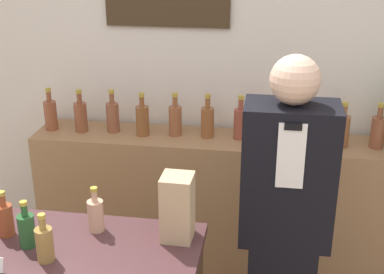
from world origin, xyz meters
name	(u,v)px	position (x,y,z in m)	size (l,w,h in m)	color
back_wall	(214,53)	(0.00, 2.00, 1.35)	(5.20, 0.09, 2.70)	silver
back_shelf	(230,207)	(0.14, 1.76, 0.45)	(2.37, 0.36, 0.90)	#9E754C
shopkeeper	(284,228)	(0.44, 0.99, 0.80)	(0.40, 0.25, 1.59)	black
paper_bag	(177,207)	(0.01, 0.67, 1.04)	(0.13, 0.13, 0.27)	tan
counter_bottle_2	(5,219)	(-0.68, 0.59, 0.98)	(0.07, 0.07, 0.20)	brown
counter_bottle_3	(27,229)	(-0.56, 0.52, 0.98)	(0.07, 0.07, 0.20)	#245429
counter_bottle_4	(45,243)	(-0.45, 0.44, 0.98)	(0.07, 0.07, 0.20)	olive
counter_bottle_5	(96,214)	(-0.33, 0.68, 0.98)	(0.07, 0.07, 0.20)	tan
shelf_bottle_0	(51,114)	(-0.97, 1.75, 1.00)	(0.08, 0.08, 0.26)	brown
shelf_bottle_1	(81,116)	(-0.78, 1.75, 1.00)	(0.08, 0.08, 0.26)	brown
shelf_bottle_2	(113,116)	(-0.58, 1.78, 1.00)	(0.08, 0.08, 0.26)	brown
shelf_bottle_3	(142,120)	(-0.39, 1.74, 1.00)	(0.08, 0.08, 0.26)	brown
shelf_bottle_4	(175,120)	(-0.20, 1.77, 1.00)	(0.08, 0.08, 0.26)	brown
shelf_bottle_5	(208,121)	(-0.01, 1.78, 1.00)	(0.08, 0.08, 0.26)	brown
shelf_bottle_6	(240,123)	(0.18, 1.78, 1.00)	(0.08, 0.08, 0.26)	brown
shelf_bottle_7	(273,126)	(0.38, 1.75, 1.00)	(0.08, 0.08, 0.26)	brown
shelf_bottle_8	(307,127)	(0.57, 1.77, 1.00)	(0.08, 0.08, 0.26)	brown
shelf_bottle_9	(342,130)	(0.76, 1.75, 1.00)	(0.08, 0.08, 0.26)	brown
shelf_bottle_10	(378,131)	(0.95, 1.76, 1.00)	(0.08, 0.08, 0.26)	brown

